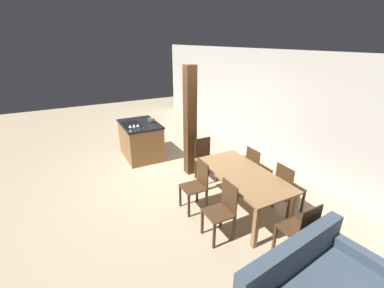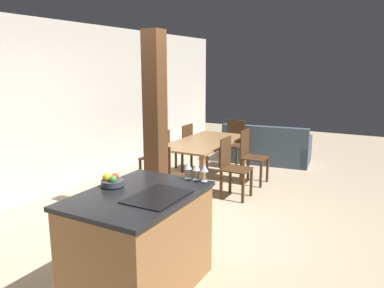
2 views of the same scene
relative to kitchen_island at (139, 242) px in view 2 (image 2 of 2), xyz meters
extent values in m
plane|color=tan|center=(1.32, 0.31, -0.46)|extent=(16.00, 16.00, 0.00)
cube|color=beige|center=(1.32, 2.86, 0.89)|extent=(11.20, 0.08, 2.70)
cube|color=olive|center=(0.00, 0.00, -0.02)|extent=(1.21, 0.86, 0.88)
cube|color=black|center=(0.00, 0.00, 0.44)|extent=(1.25, 0.90, 0.04)
cube|color=black|center=(0.00, -0.21, 0.46)|extent=(0.56, 0.40, 0.01)
cylinder|color=#383D47|center=(0.03, 0.31, 0.49)|extent=(0.21, 0.21, 0.05)
sphere|color=red|center=(0.08, 0.32, 0.54)|extent=(0.07, 0.07, 0.07)
sphere|color=gold|center=(0.01, 0.36, 0.54)|extent=(0.08, 0.08, 0.08)
sphere|color=#3D8E38|center=(0.00, 0.28, 0.54)|extent=(0.07, 0.07, 0.07)
cylinder|color=silver|center=(0.55, -0.37, 0.47)|extent=(0.06, 0.06, 0.00)
cylinder|color=silver|center=(0.55, -0.37, 0.52)|extent=(0.01, 0.01, 0.09)
cone|color=silver|center=(0.55, -0.37, 0.60)|extent=(0.07, 0.07, 0.07)
cylinder|color=silver|center=(0.55, -0.28, 0.47)|extent=(0.06, 0.06, 0.00)
cylinder|color=silver|center=(0.55, -0.28, 0.52)|extent=(0.01, 0.01, 0.09)
cone|color=silver|center=(0.55, -0.28, 0.60)|extent=(0.07, 0.07, 0.07)
cylinder|color=silver|center=(0.55, -0.19, 0.47)|extent=(0.06, 0.06, 0.00)
cylinder|color=silver|center=(0.55, -0.19, 0.52)|extent=(0.01, 0.01, 0.09)
cone|color=silver|center=(0.55, -0.19, 0.60)|extent=(0.07, 0.07, 0.07)
cube|color=olive|center=(3.08, 0.90, 0.27)|extent=(1.83, 0.91, 0.03)
cube|color=olive|center=(2.23, 0.51, -0.10)|extent=(0.07, 0.07, 0.72)
cube|color=olive|center=(3.92, 0.51, -0.10)|extent=(0.07, 0.07, 0.72)
cube|color=olive|center=(2.23, 1.29, -0.10)|extent=(0.07, 0.07, 0.72)
cube|color=olive|center=(3.92, 1.29, -0.10)|extent=(0.07, 0.07, 0.72)
cube|color=#472D19|center=(2.67, 0.14, -0.01)|extent=(0.40, 0.40, 0.02)
cube|color=#472D19|center=(2.67, 0.33, 0.23)|extent=(0.38, 0.02, 0.46)
cube|color=#472D19|center=(2.49, -0.03, -0.24)|extent=(0.04, 0.04, 0.45)
cube|color=#472D19|center=(2.84, -0.03, -0.24)|extent=(0.04, 0.04, 0.45)
cube|color=#472D19|center=(2.49, 0.32, -0.24)|extent=(0.04, 0.04, 0.45)
cube|color=#472D19|center=(2.84, 0.32, -0.24)|extent=(0.04, 0.04, 0.45)
cube|color=#472D19|center=(3.49, 0.14, -0.01)|extent=(0.40, 0.40, 0.02)
cube|color=#472D19|center=(3.49, 0.33, 0.23)|extent=(0.38, 0.02, 0.46)
cube|color=#472D19|center=(3.31, -0.03, -0.24)|extent=(0.04, 0.04, 0.45)
cube|color=#472D19|center=(3.66, -0.03, -0.24)|extent=(0.04, 0.04, 0.45)
cube|color=#472D19|center=(3.31, 0.32, -0.24)|extent=(0.04, 0.04, 0.45)
cube|color=#472D19|center=(3.66, 0.32, -0.24)|extent=(0.04, 0.04, 0.45)
cube|color=#472D19|center=(2.67, 1.66, -0.01)|extent=(0.40, 0.40, 0.02)
cube|color=#472D19|center=(2.67, 1.47, 0.23)|extent=(0.38, 0.02, 0.46)
cube|color=#472D19|center=(2.84, 1.84, -0.24)|extent=(0.04, 0.04, 0.45)
cube|color=#472D19|center=(2.49, 1.84, -0.24)|extent=(0.04, 0.04, 0.45)
cube|color=#472D19|center=(2.84, 1.48, -0.24)|extent=(0.04, 0.04, 0.45)
cube|color=#472D19|center=(2.49, 1.48, -0.24)|extent=(0.04, 0.04, 0.45)
cube|color=#472D19|center=(3.49, 1.66, -0.01)|extent=(0.40, 0.40, 0.02)
cube|color=#472D19|center=(3.49, 1.47, 0.23)|extent=(0.38, 0.02, 0.46)
cube|color=#472D19|center=(3.66, 1.84, -0.24)|extent=(0.04, 0.04, 0.45)
cube|color=#472D19|center=(3.31, 1.84, -0.24)|extent=(0.04, 0.04, 0.45)
cube|color=#472D19|center=(3.66, 1.48, -0.24)|extent=(0.04, 0.04, 0.45)
cube|color=#472D19|center=(3.31, 1.48, -0.24)|extent=(0.04, 0.04, 0.45)
cube|color=#472D19|center=(1.86, 0.90, -0.01)|extent=(0.40, 0.40, 0.02)
cube|color=#472D19|center=(1.67, 0.90, 0.23)|extent=(0.02, 0.38, 0.46)
cube|color=#472D19|center=(2.04, 0.72, -0.24)|extent=(0.04, 0.04, 0.45)
cube|color=#472D19|center=(2.04, 1.08, -0.24)|extent=(0.04, 0.04, 0.45)
cube|color=#472D19|center=(1.69, 0.72, -0.24)|extent=(0.04, 0.04, 0.45)
cube|color=#472D19|center=(1.69, 1.08, -0.24)|extent=(0.04, 0.04, 0.45)
cube|color=#472D19|center=(4.29, 0.90, -0.01)|extent=(0.40, 0.40, 0.02)
cube|color=#472D19|center=(4.48, 0.90, 0.23)|extent=(0.02, 0.38, 0.46)
cube|color=#472D19|center=(4.11, 1.08, -0.24)|extent=(0.04, 0.04, 0.45)
cube|color=#472D19|center=(4.11, 0.72, -0.24)|extent=(0.04, 0.04, 0.45)
cube|color=#472D19|center=(4.47, 1.08, -0.24)|extent=(0.04, 0.04, 0.45)
cube|color=#472D19|center=(4.47, 0.72, -0.24)|extent=(0.04, 0.04, 0.45)
cube|color=#3D4C5B|center=(5.08, 0.42, -0.25)|extent=(1.12, 1.84, 0.42)
cube|color=#3D4C5B|center=(4.70, 0.38, 0.15)|extent=(0.36, 1.75, 0.39)
cube|color=#3D4C5B|center=(5.18, -0.37, -0.18)|extent=(0.93, 0.25, 0.56)
cube|color=#3D4C5B|center=(4.99, 1.22, -0.18)|extent=(0.93, 0.25, 0.56)
cube|color=#4C2D19|center=(1.38, 0.74, 0.76)|extent=(0.23, 0.23, 2.44)
camera|label=1|loc=(6.15, -1.70, 2.44)|focal=24.00mm
camera|label=2|loc=(-2.49, -1.90, 1.55)|focal=35.00mm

